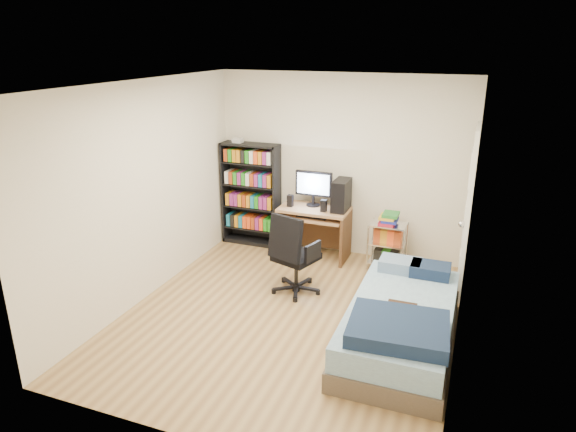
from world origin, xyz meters
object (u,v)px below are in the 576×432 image
at_px(media_shelf, 251,193).
at_px(bed, 401,323).
at_px(office_chair, 294,268).
at_px(computer_desk, 322,212).

relative_size(media_shelf, bed, 0.78).
bearing_deg(office_chair, bed, -8.92).
relative_size(media_shelf, computer_desk, 1.31).
bearing_deg(media_shelf, computer_desk, -5.89).
height_order(office_chair, bed, office_chair).
distance_m(media_shelf, office_chair, 1.78).
xyz_separation_m(media_shelf, computer_desk, (1.12, -0.12, -0.13)).
height_order(computer_desk, office_chair, computer_desk).
bearing_deg(media_shelf, bed, -38.21).
height_order(media_shelf, bed, media_shelf).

